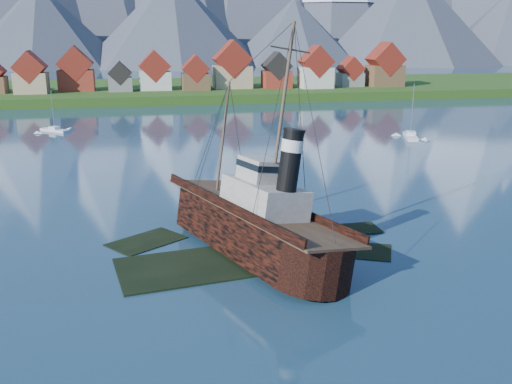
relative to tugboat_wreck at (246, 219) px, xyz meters
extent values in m
plane|color=#1C3A4F|center=(-1.60, -2.32, -3.13)|extent=(1400.00, 1400.00, 0.00)
cube|color=black|center=(-4.60, -4.32, -3.45)|extent=(19.08, 11.42, 1.00)
cube|color=black|center=(4.40, 1.68, -3.51)|extent=(15.15, 9.76, 1.00)
cube|color=black|center=(0.40, 6.68, -3.41)|extent=(11.45, 9.06, 1.00)
cube|color=black|center=(10.40, -3.32, -3.55)|extent=(10.27, 8.34, 1.00)
cube|color=black|center=(-10.60, 3.68, -3.53)|extent=(9.42, 8.68, 1.00)
cube|color=black|center=(13.40, 2.68, -3.48)|extent=(6.00, 4.00, 1.00)
cube|color=#234313|center=(-1.60, 167.68, -3.13)|extent=(600.00, 80.00, 3.20)
cube|color=#3F3D38|center=(-1.60, 129.68, -3.13)|extent=(600.00, 2.50, 2.00)
cube|color=tan|center=(-44.60, 147.68, 3.27)|extent=(10.50, 9.00, 6.80)
cube|color=maroon|center=(-44.60, 147.68, 8.56)|extent=(10.69, 9.18, 10.69)
cube|color=maroon|center=(-30.60, 153.68, 3.47)|extent=(12.00, 8.50, 7.20)
cube|color=maroon|center=(-30.60, 153.68, 9.23)|extent=(12.22, 8.67, 12.22)
cube|color=slate|center=(-15.60, 148.68, 2.27)|extent=(8.00, 7.00, 4.80)
cube|color=black|center=(-15.60, 148.68, 6.11)|extent=(8.15, 7.14, 8.15)
cube|color=beige|center=(-3.60, 151.68, 3.07)|extent=(11.00, 9.50, 6.40)
cube|color=maroon|center=(-3.60, 151.68, 8.25)|extent=(11.20, 9.69, 11.20)
cube|color=brown|center=(10.40, 147.68, 2.77)|extent=(9.50, 8.00, 5.80)
cube|color=maroon|center=(10.40, 147.68, 7.38)|extent=(9.67, 8.16, 9.67)
cube|color=tan|center=(24.40, 152.68, 3.87)|extent=(13.50, 10.00, 8.00)
cube|color=maroon|center=(24.40, 152.68, 10.30)|extent=(13.75, 10.20, 13.75)
cube|color=maroon|center=(40.40, 149.68, 2.97)|extent=(10.00, 8.50, 6.20)
cube|color=black|center=(40.40, 149.68, 7.87)|extent=(10.18, 8.67, 10.18)
cube|color=beige|center=(54.40, 146.68, 3.62)|extent=(11.50, 9.00, 7.50)
cube|color=maroon|center=(54.40, 146.68, 9.44)|extent=(11.71, 9.18, 11.71)
cube|color=slate|center=(69.40, 150.68, 2.37)|extent=(9.00, 7.50, 5.00)
cube|color=maroon|center=(69.40, 150.68, 6.49)|extent=(9.16, 7.65, 9.16)
cube|color=brown|center=(82.40, 148.68, 3.77)|extent=(12.50, 10.00, 7.80)
cube|color=maroon|center=(82.40, 148.68, 9.92)|extent=(12.73, 10.20, 12.73)
cone|color=#2D333D|center=(-71.60, 371.68, 23.87)|extent=(120.00, 120.00, 58.00)
cone|color=#2D333D|center=(18.40, 366.68, 27.87)|extent=(136.00, 136.00, 66.00)
cone|color=#2D333D|center=(108.40, 370.68, 19.87)|extent=(110.00, 110.00, 50.00)
cone|color=#2D333D|center=(198.40, 367.68, 32.37)|extent=(150.00, 150.00, 75.00)
cone|color=#2D333D|center=(288.40, 368.68, 24.87)|extent=(124.00, 124.00, 60.00)
cube|color=black|center=(0.00, -1.57, -0.79)|extent=(7.31, 21.05, 4.38)
cone|color=black|center=(0.00, 12.09, -0.79)|extent=(7.31, 7.31, 7.31)
cylinder|color=black|center=(0.00, -12.09, -0.79)|extent=(7.31, 7.31, 4.38)
cube|color=#4C3826|center=(0.00, -1.57, 1.51)|extent=(7.16, 27.77, 0.26)
cube|color=black|center=(-3.51, -1.57, 1.98)|extent=(0.21, 26.89, 0.94)
cube|color=black|center=(3.51, -1.57, 1.98)|extent=(0.21, 26.89, 0.94)
cube|color=#ADA89E|center=(0.00, -3.13, 3.08)|extent=(5.43, 8.87, 3.13)
cube|color=#ADA89E|center=(0.00, -2.09, 5.79)|extent=(3.76, 4.18, 2.30)
cylinder|color=black|center=(0.00, -6.58, 7.57)|extent=(1.98, 1.98, 5.85)
cylinder|color=silver|center=(0.00, -6.58, 9.03)|extent=(2.09, 2.09, 1.15)
cylinder|color=#473828|center=(0.00, 6.78, 7.88)|extent=(0.29, 0.29, 12.53)
cylinder|color=#473828|center=(0.00, -4.18, 13.73)|extent=(0.33, 0.33, 13.57)
cube|color=silver|center=(-29.95, 83.28, -3.04)|extent=(7.19, 6.70, 1.05)
cube|color=silver|center=(-29.95, 83.28, -2.21)|extent=(2.80, 2.76, 0.61)
cylinder|color=gray|center=(-29.95, 83.28, 2.03)|extent=(0.12, 0.12, 9.09)
cube|color=silver|center=(48.20, 57.83, -3.02)|extent=(5.17, 9.35, 1.29)
cube|color=silver|center=(48.20, 57.83, -2.00)|extent=(2.74, 3.07, 0.75)
cylinder|color=gray|center=(48.20, 57.83, 3.20)|extent=(0.15, 0.15, 11.15)
camera|label=1|loc=(-10.97, -56.98, 19.10)|focal=40.00mm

